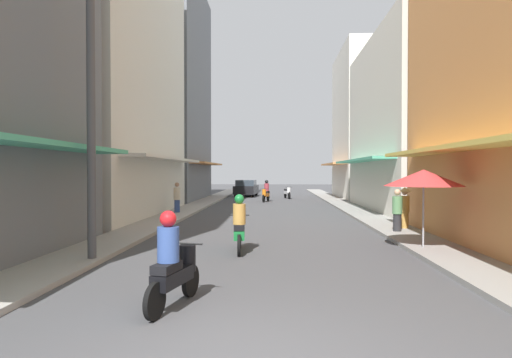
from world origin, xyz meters
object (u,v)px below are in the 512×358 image
at_px(motorbike_green, 239,226).
at_px(motorbike_orange, 266,192).
at_px(pedestrian_far, 405,206).
at_px(parked_car, 246,188).
at_px(pedestrian_midway, 177,199).
at_px(utility_pole, 91,95).
at_px(pedestrian_crossing, 397,212).
at_px(vendor_umbrella, 424,178).
at_px(motorbike_white, 287,192).
at_px(motorbike_black, 173,264).

relative_size(motorbike_green, motorbike_orange, 1.02).
xyz_separation_m(motorbike_green, motorbike_orange, (0.29, 19.56, 0.00)).
distance_m(motorbike_green, pedestrian_far, 7.14).
bearing_deg(parked_car, pedestrian_midway, -98.47).
distance_m(pedestrian_midway, utility_pole, 12.06).
bearing_deg(pedestrian_crossing, vendor_umbrella, -93.68).
distance_m(motorbike_green, pedestrian_crossing, 6.24).
bearing_deg(vendor_umbrella, pedestrian_crossing, 86.32).
relative_size(motorbike_green, pedestrian_crossing, 1.15).
relative_size(motorbike_orange, pedestrian_midway, 1.09).
bearing_deg(motorbike_orange, motorbike_green, -90.85).
height_order(pedestrian_midway, utility_pole, utility_pole).
xyz_separation_m(pedestrian_far, pedestrian_midway, (-9.72, 5.71, -0.10)).
height_order(motorbike_green, utility_pole, utility_pole).
bearing_deg(vendor_umbrella, pedestrian_far, 80.19).
distance_m(pedestrian_midway, vendor_umbrella, 13.38).
distance_m(parked_car, pedestrian_crossing, 23.81).
relative_size(pedestrian_far, utility_pole, 0.21).
distance_m(pedestrian_far, vendor_umbrella, 4.30).
height_order(motorbike_white, pedestrian_midway, pedestrian_midway).
distance_m(motorbike_green, motorbike_black, 4.91).
height_order(motorbike_green, vendor_umbrella, vendor_umbrella).
relative_size(pedestrian_midway, pedestrian_crossing, 1.03).
distance_m(motorbike_green, utility_pole, 5.00).
height_order(motorbike_black, parked_car, motorbike_black).
bearing_deg(pedestrian_crossing, motorbike_black, -125.12).
height_order(motorbike_green, pedestrian_crossing, pedestrian_crossing).
xyz_separation_m(vendor_umbrella, utility_pole, (-8.39, -1.80, 2.00)).
height_order(motorbike_green, pedestrian_midway, pedestrian_midway).
xyz_separation_m(motorbike_green, pedestrian_far, (5.70, 4.30, 0.21)).
bearing_deg(parked_car, vendor_umbrella, -75.81).
relative_size(motorbike_green, parked_car, 0.43).
bearing_deg(parked_car, motorbike_orange, -74.28).
distance_m(motorbike_green, pedestrian_midway, 10.79).
bearing_deg(pedestrian_midway, parked_car, 81.53).
height_order(motorbike_green, pedestrian_far, pedestrian_far).
bearing_deg(parked_car, pedestrian_far, -71.62).
distance_m(motorbike_orange, motorbike_black, 24.44).
distance_m(motorbike_white, utility_pole, 25.70).
bearing_deg(vendor_umbrella, motorbike_orange, 103.65).
distance_m(motorbike_white, pedestrian_far, 19.37).
bearing_deg(pedestrian_midway, utility_pole, -86.91).
bearing_deg(motorbike_green, motorbike_white, 85.25).
xyz_separation_m(motorbike_white, utility_pole, (-5.33, -24.90, 3.51)).
distance_m(motorbike_white, pedestrian_midway, 14.57).
distance_m(motorbike_orange, utility_pole, 21.73).
xyz_separation_m(motorbike_white, vendor_umbrella, (3.05, -23.10, 1.51)).
bearing_deg(utility_pole, vendor_umbrella, 12.12).
relative_size(pedestrian_midway, utility_pole, 0.21).
height_order(motorbike_black, motorbike_white, motorbike_black).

